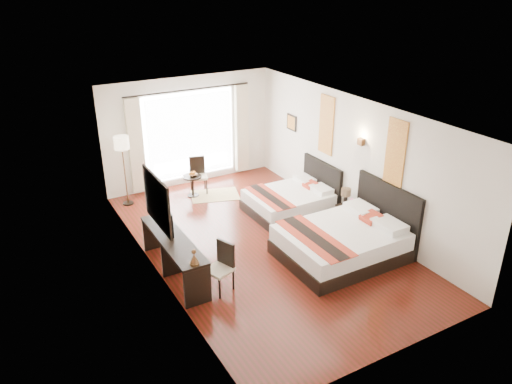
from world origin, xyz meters
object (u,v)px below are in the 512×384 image
console_desk (174,256)px  floor_lamp (122,147)px  nightstand (349,216)px  television (165,218)px  bed_near (345,240)px  desk_chair (220,276)px  fruit_bowl (193,175)px  bed_far (292,200)px  vase (352,204)px  side_table (193,186)px  window_chair (199,182)px  table_lamp (346,193)px

console_desk → floor_lamp: (0.11, 3.40, 1.06)m
nightstand → floor_lamp: size_ratio=0.29×
floor_lamp → television: bearing=-91.7°
bed_near → nightstand: size_ratio=4.79×
desk_chair → fruit_bowl: bearing=-127.9°
bed_far → nightstand: bearing=-61.6°
nightstand → vase: (-0.03, -0.10, 0.33)m
desk_chair → side_table: bearing=-127.6°
bed_far → vase: size_ratio=14.00×
bed_far → floor_lamp: floor_lamp is taller
nightstand → television: bearing=173.2°
vase → television: bearing=171.7°
television → fruit_bowl: bearing=-18.3°
floor_lamp → side_table: floor_lamp is taller
television → console_desk: bearing=-169.4°
vase → desk_chair: desk_chair is taller
floor_lamp → window_chair: size_ratio=1.89×
bed_far → console_desk: bearing=-161.0°
bed_near → console_desk: bed_near is taller
vase → television: television is taller
desk_chair → console_desk: bearing=-80.7°
vase → desk_chair: (-3.47, -0.67, -0.29)m
bed_far → floor_lamp: bearing=145.1°
table_lamp → floor_lamp: (-3.91, 3.35, 0.71)m
bed_far → television: television is taller
vase → side_table: size_ratio=0.25×
console_desk → television: size_ratio=2.82×
floor_lamp → fruit_bowl: floor_lamp is taller
nightstand → fruit_bowl: size_ratio=2.23×
nightstand → floor_lamp: 5.38m
side_table → fruit_bowl: 0.29m
desk_chair → window_chair: 4.31m
bed_far → vase: bearing=-64.6°
nightstand → vase: bearing=-109.0°
side_table → nightstand: bearing=-53.2°
nightstand → table_lamp: bearing=89.7°
desk_chair → bed_near: bearing=154.8°
table_lamp → bed_far: bearing=121.6°
bed_far → side_table: 2.54m
console_desk → bed_far: bearing=19.0°
console_desk → side_table: size_ratio=4.12×
desk_chair → side_table: desk_chair is taller
bed_near → console_desk: size_ratio=1.06×
vase → console_desk: (-3.98, 0.19, -0.19)m
console_desk → television: 0.71m
vase → window_chair: (-2.09, 3.42, -0.29)m
floor_lamp → side_table: 1.97m
vase → floor_lamp: size_ratio=0.08×
table_lamp → console_desk: 4.03m
floor_lamp → window_chair: (1.78, -0.18, -1.17)m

